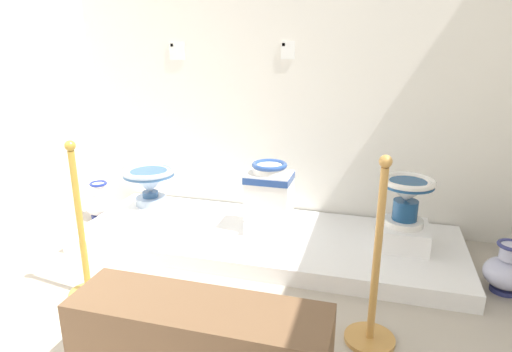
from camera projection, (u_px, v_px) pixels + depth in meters
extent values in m
cube|color=white|center=(286.00, 56.00, 3.55)|extent=(3.83, 0.06, 2.81)
cube|color=white|center=(267.00, 240.00, 3.43)|extent=(2.88, 1.04, 0.12)
cube|color=white|center=(152.00, 213.00, 3.59)|extent=(0.35, 0.29, 0.15)
cylinder|color=#A4BBD9|center=(151.00, 201.00, 3.55)|extent=(0.24, 0.24, 0.06)
cylinder|color=#31598D|center=(150.00, 194.00, 3.54)|extent=(0.12, 0.12, 0.04)
cone|color=#A4BBD9|center=(149.00, 181.00, 3.50)|extent=(0.41, 0.41, 0.17)
cylinder|color=#31598D|center=(149.00, 173.00, 3.49)|extent=(0.40, 0.40, 0.03)
torus|color=#A4BBD9|center=(149.00, 171.00, 3.48)|extent=(0.42, 0.42, 0.04)
cylinder|color=#31598D|center=(149.00, 172.00, 3.48)|extent=(0.29, 0.29, 0.01)
cube|color=white|center=(269.00, 222.00, 3.46)|extent=(0.29, 0.38, 0.11)
cube|color=white|center=(269.00, 195.00, 3.39)|extent=(0.33, 0.28, 0.34)
cube|color=#2A4C93|center=(269.00, 178.00, 3.35)|extent=(0.34, 0.28, 0.05)
cylinder|color=white|center=(269.00, 169.00, 3.33)|extent=(0.24, 0.24, 0.06)
torus|color=#2A4C93|center=(269.00, 165.00, 3.32)|extent=(0.27, 0.27, 0.04)
cube|color=white|center=(402.00, 235.00, 3.18)|extent=(0.35, 0.37, 0.16)
cylinder|color=white|center=(404.00, 222.00, 3.15)|extent=(0.27, 0.27, 0.04)
cylinder|color=navy|center=(405.00, 210.00, 3.12)|extent=(0.17, 0.17, 0.14)
cone|color=white|center=(407.00, 191.00, 3.08)|extent=(0.36, 0.36, 0.14)
cylinder|color=navy|center=(408.00, 184.00, 3.06)|extent=(0.35, 0.35, 0.03)
torus|color=white|center=(408.00, 181.00, 3.05)|extent=(0.37, 0.37, 0.04)
cylinder|color=navy|center=(408.00, 182.00, 3.06)|extent=(0.25, 0.25, 0.01)
cube|color=white|center=(177.00, 51.00, 3.74)|extent=(0.14, 0.01, 0.15)
cube|color=slate|center=(172.00, 45.00, 3.74)|extent=(0.02, 0.01, 0.02)
cube|color=white|center=(288.00, 50.00, 3.50)|extent=(0.11, 0.01, 0.14)
cube|color=slate|center=(284.00, 45.00, 3.49)|extent=(0.02, 0.01, 0.02)
cylinder|color=navy|center=(102.00, 216.00, 4.00)|extent=(0.18, 0.18, 0.03)
ellipsoid|color=white|center=(101.00, 205.00, 3.97)|extent=(0.27, 0.27, 0.18)
cylinder|color=white|center=(99.00, 189.00, 3.92)|extent=(0.11, 0.11, 0.11)
torus|color=navy|center=(98.00, 184.00, 3.91)|extent=(0.15, 0.15, 0.02)
cylinder|color=navy|center=(503.00, 289.00, 2.84)|extent=(0.17, 0.17, 0.03)
ellipsoid|color=silver|center=(506.00, 273.00, 2.81)|extent=(0.28, 0.28, 0.20)
cylinder|color=silver|center=(510.00, 252.00, 2.77)|extent=(0.13, 0.13, 0.10)
torus|color=navy|center=(512.00, 245.00, 2.75)|extent=(0.17, 0.17, 0.02)
cylinder|color=gold|center=(89.00, 293.00, 2.81)|extent=(0.24, 0.24, 0.02)
cylinder|color=gold|center=(80.00, 225.00, 2.67)|extent=(0.04, 0.04, 0.91)
sphere|color=gold|center=(70.00, 146.00, 2.52)|extent=(0.06, 0.06, 0.06)
cylinder|color=#C58D45|center=(369.00, 339.00, 2.38)|extent=(0.27, 0.27, 0.02)
cylinder|color=#C58D45|center=(377.00, 258.00, 2.24)|extent=(0.04, 0.04, 0.95)
sphere|color=#C58D45|center=(386.00, 161.00, 2.08)|extent=(0.06, 0.06, 0.06)
cube|color=brown|center=(199.00, 342.00, 2.07)|extent=(1.22, 0.36, 0.40)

